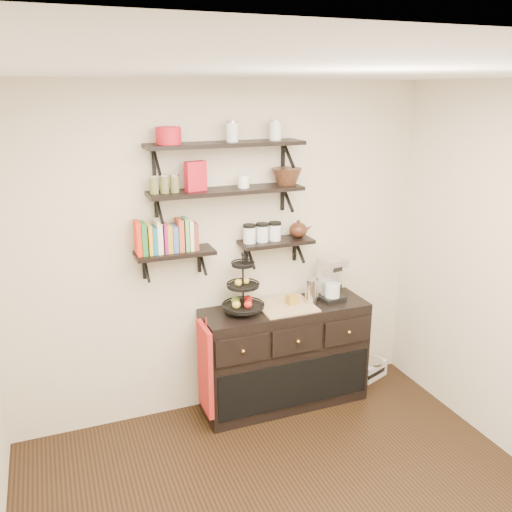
% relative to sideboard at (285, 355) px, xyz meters
% --- Properties ---
extents(ceiling, '(3.50, 3.50, 0.02)m').
position_rel_sideboard_xyz_m(ceiling, '(-0.46, -1.51, 2.25)').
color(ceiling, white).
rests_on(ceiling, back_wall).
extents(back_wall, '(3.50, 0.02, 2.70)m').
position_rel_sideboard_xyz_m(back_wall, '(-0.46, 0.24, 0.90)').
color(back_wall, beige).
rests_on(back_wall, ground).
extents(shelf_top, '(1.20, 0.27, 0.23)m').
position_rel_sideboard_xyz_m(shelf_top, '(-0.46, 0.10, 1.78)').
color(shelf_top, black).
rests_on(shelf_top, back_wall).
extents(shelf_mid, '(1.20, 0.27, 0.23)m').
position_rel_sideboard_xyz_m(shelf_mid, '(-0.46, 0.10, 1.43)').
color(shelf_mid, black).
rests_on(shelf_mid, back_wall).
extents(shelf_low_left, '(0.60, 0.25, 0.23)m').
position_rel_sideboard_xyz_m(shelf_low_left, '(-0.88, 0.12, 0.98)').
color(shelf_low_left, black).
rests_on(shelf_low_left, back_wall).
extents(shelf_low_right, '(0.60, 0.25, 0.23)m').
position_rel_sideboard_xyz_m(shelf_low_right, '(-0.04, 0.12, 0.98)').
color(shelf_low_right, black).
rests_on(shelf_low_right, back_wall).
extents(cookbooks, '(0.43, 0.15, 0.26)m').
position_rel_sideboard_xyz_m(cookbooks, '(-0.94, 0.12, 1.11)').
color(cookbooks, red).
rests_on(cookbooks, shelf_low_left).
extents(glass_canisters, '(0.32, 0.10, 0.13)m').
position_rel_sideboard_xyz_m(glass_canisters, '(-0.16, 0.12, 1.06)').
color(glass_canisters, silver).
rests_on(glass_canisters, shelf_low_right).
extents(sideboard, '(1.40, 0.50, 0.92)m').
position_rel_sideboard_xyz_m(sideboard, '(0.00, 0.00, 0.00)').
color(sideboard, black).
rests_on(sideboard, floor).
extents(fruit_stand, '(0.33, 0.33, 0.49)m').
position_rel_sideboard_xyz_m(fruit_stand, '(-0.37, 0.00, 0.62)').
color(fruit_stand, black).
rests_on(fruit_stand, sideboard).
extents(candle, '(0.08, 0.08, 0.08)m').
position_rel_sideboard_xyz_m(candle, '(0.06, 0.00, 0.50)').
color(candle, olive).
rests_on(candle, sideboard).
extents(coffee_maker, '(0.23, 0.22, 0.37)m').
position_rel_sideboard_xyz_m(coffee_maker, '(0.43, 0.03, 0.62)').
color(coffee_maker, black).
rests_on(coffee_maker, sideboard).
extents(thermal_carafe, '(0.11, 0.11, 0.22)m').
position_rel_sideboard_xyz_m(thermal_carafe, '(0.23, -0.02, 0.56)').
color(thermal_carafe, silver).
rests_on(thermal_carafe, sideboard).
extents(apron, '(0.04, 0.31, 0.73)m').
position_rel_sideboard_xyz_m(apron, '(-0.73, -0.10, 0.07)').
color(apron, '#A8121D').
rests_on(apron, sideboard).
extents(radio, '(0.32, 0.25, 0.17)m').
position_rel_sideboard_xyz_m(radio, '(0.95, 0.09, -0.37)').
color(radio, silver).
rests_on(radio, floor).
extents(recipe_box, '(0.17, 0.10, 0.22)m').
position_rel_sideboard_xyz_m(recipe_box, '(-0.70, 0.10, 1.56)').
color(recipe_box, red).
rests_on(recipe_box, shelf_mid).
extents(walnut_bowl, '(0.24, 0.24, 0.13)m').
position_rel_sideboard_xyz_m(walnut_bowl, '(0.04, 0.10, 1.51)').
color(walnut_bowl, black).
rests_on(walnut_bowl, shelf_mid).
extents(ramekins, '(0.09, 0.09, 0.10)m').
position_rel_sideboard_xyz_m(ramekins, '(-0.33, 0.10, 1.50)').
color(ramekins, white).
rests_on(ramekins, shelf_mid).
extents(teapot, '(0.23, 0.19, 0.15)m').
position_rel_sideboard_xyz_m(teapot, '(0.16, 0.12, 1.07)').
color(teapot, '#391C11').
rests_on(teapot, shelf_low_right).
extents(red_pot, '(0.18, 0.18, 0.12)m').
position_rel_sideboard_xyz_m(red_pot, '(-0.89, 0.10, 1.86)').
color(red_pot, red).
rests_on(red_pot, shelf_top).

